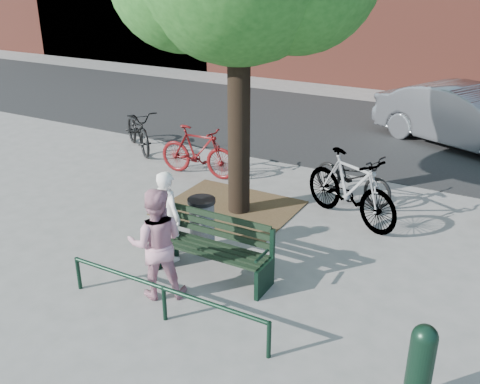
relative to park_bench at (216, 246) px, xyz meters
The scene contains 14 objects.
ground 0.49m from the park_bench, 90.00° to the right, with size 90.00×90.00×0.00m, color gray.
dirt_pit 2.39m from the park_bench, 115.24° to the left, with size 2.40×2.00×0.02m, color brown.
road 8.43m from the park_bench, 90.00° to the left, with size 40.00×7.00×0.01m, color black.
park_bench is the anchor object (origin of this frame).
guard_railing 1.28m from the park_bench, 90.00° to the right, with size 3.06×0.06×0.51m.
person_left 0.94m from the park_bench, behind, with size 0.53×0.35×1.45m, color white.
person_right 0.99m from the park_bench, 117.29° to the right, with size 0.78×0.60×1.60m, color #BD8293.
bollard 3.38m from the park_bench, 20.66° to the right, with size 0.27×0.27×1.00m.
litter_bin 0.78m from the park_bench, 137.97° to the left, with size 0.44×0.44×0.90m.
bicycle_a 6.26m from the park_bench, 139.40° to the left, with size 0.70×2.01×1.06m, color black.
bicycle_b 4.13m from the park_bench, 126.89° to the left, with size 0.52×1.84×1.11m, color #560C0D.
bicycle_c 3.83m from the park_bench, 77.08° to the left, with size 0.62×1.77×0.93m, color black.
bicycle_d 2.96m from the park_bench, 67.67° to the left, with size 0.60×2.12×1.27m, color gray.
parked_car 8.57m from the park_bench, 74.53° to the left, with size 1.62×4.65×1.53m, color gray.
Camera 1 is at (3.66, -5.76, 4.26)m, focal length 40.00 mm.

